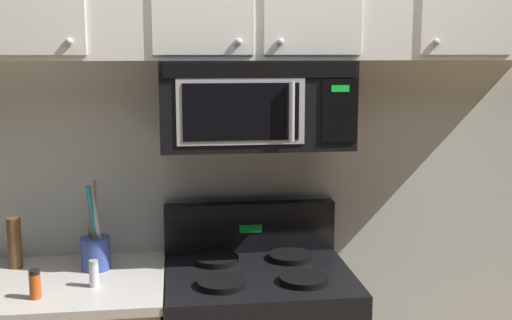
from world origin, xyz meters
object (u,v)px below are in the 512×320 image
utensil_crock_blue (95,247)px  salt_shaker (94,274)px  over_range_microwave (254,103)px  pepper_mill (15,243)px  spice_jar (35,284)px

utensil_crock_blue → salt_shaker: (0.02, -0.20, -0.04)m
over_range_microwave → salt_shaker: (-0.64, -0.20, -0.62)m
salt_shaker → pepper_mill: (-0.35, 0.26, 0.05)m
pepper_mill → spice_jar: 0.39m
salt_shaker → spice_jar: spice_jar is taller
over_range_microwave → utensil_crock_blue: (-0.66, -0.00, -0.58)m
over_range_microwave → pepper_mill: size_ratio=3.58×
over_range_microwave → salt_shaker: over_range_microwave is taller
over_range_microwave → salt_shaker: 0.92m
pepper_mill → over_range_microwave: bearing=-3.6°
salt_shaker → over_range_microwave: bearing=17.4°
pepper_mill → spice_jar: (0.15, -0.36, -0.05)m
utensil_crock_blue → salt_shaker: utensil_crock_blue is taller
utensil_crock_blue → pepper_mill: 0.34m
pepper_mill → utensil_crock_blue: bearing=-10.7°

